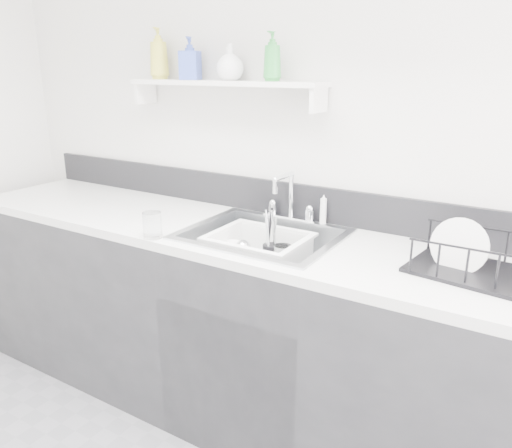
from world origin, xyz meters
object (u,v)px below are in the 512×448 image
Objects in this scene: counter_run at (262,332)px; dish_rack at (474,254)px; sink at (262,255)px; wash_tub at (259,253)px.

counter_run is 0.97m from dish_rack.
wash_tub is (-0.02, 0.01, 0.00)m from sink.
sink is 0.83m from dish_rack.
sink reaches higher than wash_tub.
dish_rack is at bearing 1.09° from wash_tub.
dish_rack reaches higher than wash_tub.
sink is 1.59× the size of wash_tub.
counter_run is 8.17× the size of dish_rack.
sink is at bearing -170.18° from dish_rack.
dish_rack is (0.82, 0.03, 0.16)m from sink.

